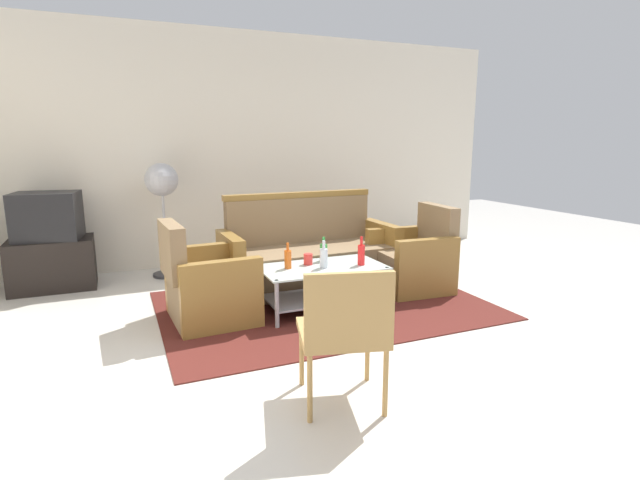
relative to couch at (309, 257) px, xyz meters
The scene contains 16 objects.
ground_plane 1.62m from the couch, 90.95° to the right, with size 14.00×14.00×0.00m, color beige.
wall_back 1.83m from the couch, 91.02° to the left, with size 6.52×0.12×2.80m.
rug 0.71m from the couch, 98.87° to the right, with size 2.93×2.04×0.01m, color #511E19.
couch is the anchor object (origin of this frame).
armchair_left 1.29m from the couch, 153.56° to the right, with size 0.74×0.80×0.85m.
armchair_right 1.07m from the couch, 26.88° to the right, with size 0.74×0.80×0.85m.
coffee_table 0.75m from the couch, 102.65° to the right, with size 1.10×0.60×0.40m.
bottle_green 0.58m from the couch, 97.44° to the right, with size 0.07×0.07×0.23m.
bottle_clear 0.82m from the couch, 102.36° to the right, with size 0.07×0.07×0.24m.
bottle_red 0.86m from the couch, 77.63° to the right, with size 0.06×0.06×0.26m.
bottle_orange 0.84m from the couch, 124.60° to the right, with size 0.06×0.06×0.23m.
cup 0.69m from the couch, 112.33° to the right, with size 0.08×0.08×0.10m, color red.
tv_stand 2.64m from the couch, 158.59° to the left, with size 0.80×0.50×0.52m, color black.
television 2.68m from the couch, 158.54° to the left, with size 0.66×0.52×0.48m.
pedestal_fan 1.81m from the couch, 142.66° to the left, with size 0.36×0.36×1.27m.
wicker_chair 2.40m from the couch, 106.94° to the right, with size 0.59×0.59×0.84m.
Camera 1 is at (-1.79, -3.00, 1.51)m, focal length 27.37 mm.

